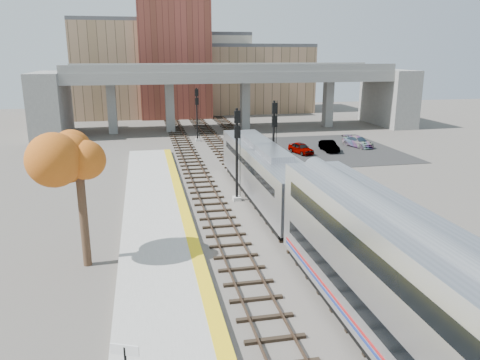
{
  "coord_description": "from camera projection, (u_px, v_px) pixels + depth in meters",
  "views": [
    {
      "loc": [
        -7.82,
        -22.75,
        10.93
      ],
      "look_at": [
        -1.51,
        7.63,
        2.5
      ],
      "focal_mm": 35.0,
      "sensor_mm": 36.0,
      "label": 1
    }
  ],
  "objects": [
    {
      "name": "signal_mast_mid",
      "position": [
        274.0,
        143.0,
        39.95
      ],
      "size": [
        0.6,
        0.64,
        7.1
      ],
      "color": "#9E9E99",
      "rests_on": "ground"
    },
    {
      "name": "yellow_strip",
      "position": [
        198.0,
        260.0,
        24.75
      ],
      "size": [
        0.7,
        60.0,
        0.01
      ],
      "primitive_type": "cube",
      "color": "yellow",
      "rests_on": "platform"
    },
    {
      "name": "car_a",
      "position": [
        301.0,
        148.0,
        52.33
      ],
      "size": [
        2.36,
        3.85,
        1.23
      ],
      "primitive_type": "imported",
      "rotation": [
        0.0,
        0.0,
        0.27
      ],
      "color": "#99999E",
      "rests_on": "parking_lot"
    },
    {
      "name": "buildings_far",
      "position": [
        190.0,
        70.0,
        86.97
      ],
      "size": [
        43.0,
        21.0,
        20.6
      ],
      "color": "tan",
      "rests_on": "ground"
    },
    {
      "name": "locomotive",
      "position": [
        264.0,
        171.0,
        35.52
      ],
      "size": [
        3.02,
        19.05,
        4.1
      ],
      "color": "#A8AAB2",
      "rests_on": "ground"
    },
    {
      "name": "platform",
      "position": [
        162.0,
        266.0,
        24.42
      ],
      "size": [
        4.5,
        60.0,
        0.35
      ],
      "primitive_type": "cube",
      "color": "#9E9E99",
      "rests_on": "ground"
    },
    {
      "name": "signal_mast_far",
      "position": [
        197.0,
        116.0,
        59.21
      ],
      "size": [
        0.6,
        0.64,
        6.76
      ],
      "color": "#9E9E99",
      "rests_on": "ground"
    },
    {
      "name": "car_c",
      "position": [
        358.0,
        142.0,
        56.1
      ],
      "size": [
        3.05,
        4.59,
        1.23
      ],
      "primitive_type": "imported",
      "rotation": [
        0.0,
        0.0,
        0.34
      ],
      "color": "#99999E",
      "rests_on": "parking_lot"
    },
    {
      "name": "parking_lot",
      "position": [
        334.0,
        149.0,
        55.09
      ],
      "size": [
        14.0,
        18.0,
        0.04
      ],
      "primitive_type": "cube",
      "color": "black",
      "rests_on": "ground"
    },
    {
      "name": "overpass",
      "position": [
        231.0,
        90.0,
        67.85
      ],
      "size": [
        54.0,
        12.0,
        9.5
      ],
      "color": "slate",
      "rests_on": "ground"
    },
    {
      "name": "car_b",
      "position": [
        329.0,
        146.0,
        53.54
      ],
      "size": [
        1.4,
        3.75,
        1.22
      ],
      "primitive_type": "imported",
      "rotation": [
        0.0,
        0.0,
        -0.03
      ],
      "color": "#99999E",
      "rests_on": "parking_lot"
    },
    {
      "name": "tracks",
      "position": [
        257.0,
        192.0,
        37.87
      ],
      "size": [
        10.7,
        95.0,
        0.25
      ],
      "color": "black",
      "rests_on": "ground"
    },
    {
      "name": "coach",
      "position": [
        455.0,
        334.0,
        14.03
      ],
      "size": [
        3.03,
        25.0,
        5.0
      ],
      "color": "#A8AAB2",
      "rests_on": "ground"
    },
    {
      "name": "tree",
      "position": [
        78.0,
        154.0,
        23.4
      ],
      "size": [
        3.6,
        3.6,
        8.15
      ],
      "color": "#382619",
      "rests_on": "ground"
    },
    {
      "name": "signal_mast_near",
      "position": [
        237.0,
        156.0,
        34.91
      ],
      "size": [
        0.6,
        0.64,
        7.06
      ],
      "color": "#9E9E99",
      "rests_on": "ground"
    },
    {
      "name": "ground",
      "position": [
        295.0,
        257.0,
        25.89
      ],
      "size": [
        160.0,
        160.0,
        0.0
      ],
      "primitive_type": "plane",
      "color": "#47423D",
      "rests_on": "ground"
    }
  ]
}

